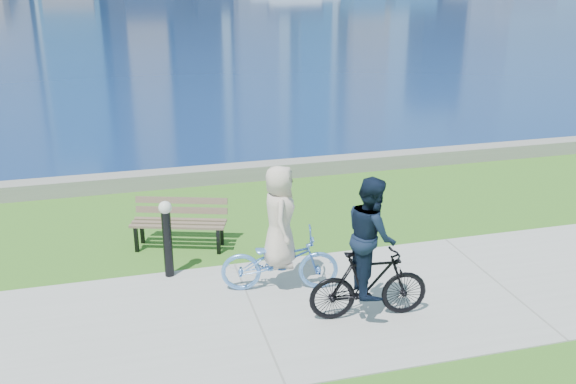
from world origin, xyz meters
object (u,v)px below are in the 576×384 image
park_bench (180,219)px  cyclist_man (370,260)px  bollard_lamp (167,234)px  cyclist_woman (280,245)px

park_bench → cyclist_man: bearing=-35.2°
bollard_lamp → cyclist_man: cyclist_man is taller
bollard_lamp → cyclist_woman: size_ratio=0.65×
bollard_lamp → cyclist_man: bearing=-37.5°
cyclist_man → park_bench: bearing=42.4°
bollard_lamp → cyclist_woman: bearing=-28.7°
bollard_lamp → cyclist_man: size_ratio=0.62×
cyclist_woman → cyclist_man: bearing=-126.9°
park_bench → cyclist_woman: size_ratio=0.88×
park_bench → bollard_lamp: size_ratio=1.34×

